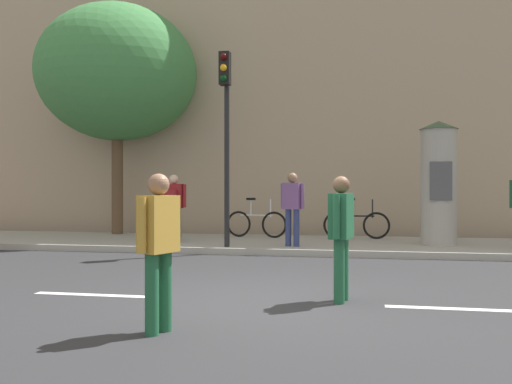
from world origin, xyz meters
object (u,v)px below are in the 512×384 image
object	(u,v)px
pedestrian_in_red_top	(341,228)
pedestrian_tallest	(159,240)
bicycle_leaning	(356,224)
street_tree	(117,73)
poster_column	(439,182)
bicycle_upright	(256,223)
pedestrian_near_pole	(174,201)
traffic_light	(226,117)
pedestrian_in_dark_shirt	(292,203)

from	to	relation	value
pedestrian_in_red_top	pedestrian_tallest	world-z (taller)	pedestrian_in_red_top
pedestrian_tallest	bicycle_leaning	xyz separation A→B (m)	(1.83, 9.87, -0.40)
street_tree	pedestrian_tallest	bearing A→B (deg)	-63.04
poster_column	bicycle_upright	xyz separation A→B (m)	(-4.67, 1.24, -1.11)
bicycle_leaning	bicycle_upright	distance (m)	2.73
pedestrian_near_pole	bicycle_upright	world-z (taller)	pedestrian_near_pole
traffic_light	pedestrian_near_pole	distance (m)	2.73
traffic_light	street_tree	distance (m)	5.53
traffic_light	pedestrian_tallest	xyz separation A→B (m)	(1.06, -7.03, -2.18)
poster_column	bicycle_upright	world-z (taller)	poster_column
street_tree	bicycle_upright	distance (m)	6.17
bicycle_leaning	street_tree	bearing A→B (deg)	177.13
street_tree	traffic_light	bearing A→B (deg)	-37.63
street_tree	pedestrian_in_red_top	size ratio (longest dim) A/B	4.16
poster_column	pedestrian_near_pole	world-z (taller)	poster_column
pedestrian_near_pole	pedestrian_tallest	bearing A→B (deg)	-71.63
pedestrian_in_red_top	poster_column	bearing A→B (deg)	72.91
street_tree	bicycle_leaning	bearing A→B (deg)	-2.87
street_tree	bicycle_upright	world-z (taller)	street_tree
street_tree	pedestrian_in_dark_shirt	xyz separation A→B (m)	(5.60, -2.70, -3.79)
bicycle_upright	traffic_light	bearing A→B (deg)	-93.53
pedestrian_tallest	bicycle_leaning	distance (m)	10.04
traffic_light	pedestrian_near_pole	world-z (taller)	traffic_light
traffic_light	pedestrian_in_red_top	xyz separation A→B (m)	(2.82, -5.06, -2.16)
bicycle_leaning	bicycle_upright	bearing A→B (deg)	-178.43
pedestrian_near_pole	pedestrian_in_red_top	bearing A→B (deg)	-53.92
traffic_light	bicycle_upright	bearing A→B (deg)	86.47
bicycle_upright	pedestrian_tallest	bearing A→B (deg)	-84.79
pedestrian_near_pole	pedestrian_in_dark_shirt	distance (m)	3.12
traffic_light	bicycle_leaning	distance (m)	4.81
poster_column	bicycle_leaning	world-z (taller)	poster_column
street_tree	pedestrian_tallest	distance (m)	12.14
pedestrian_in_red_top	bicycle_leaning	world-z (taller)	pedestrian_in_red_top
pedestrian_in_dark_shirt	pedestrian_in_red_top	bearing A→B (deg)	-76.32
pedestrian_in_dark_shirt	bicycle_leaning	xyz separation A→B (m)	(1.43, 2.35, -0.61)
bicycle_upright	pedestrian_in_red_top	bearing A→B (deg)	-71.29
traffic_light	poster_column	distance (m)	5.29
traffic_light	street_tree	bearing A→B (deg)	142.37
poster_column	pedestrian_in_red_top	size ratio (longest dim) A/B	1.81
traffic_light	pedestrian_in_red_top	world-z (taller)	traffic_light
poster_column	street_tree	world-z (taller)	street_tree
pedestrian_near_pole	traffic_light	bearing A→B (deg)	-32.18
traffic_light	pedestrian_tallest	world-z (taller)	traffic_light
pedestrian_tallest	pedestrian_near_pole	bearing A→B (deg)	108.37
bicycle_leaning	bicycle_upright	xyz separation A→B (m)	(-2.73, -0.07, 0.00)
pedestrian_tallest	pedestrian_near_pole	xyz separation A→B (m)	(-2.67, 8.04, 0.22)
pedestrian_tallest	pedestrian_in_dark_shirt	size ratio (longest dim) A/B	0.95
pedestrian_in_red_top	bicycle_leaning	size ratio (longest dim) A/B	0.92
pedestrian_near_pole	pedestrian_in_dark_shirt	world-z (taller)	pedestrian_in_dark_shirt
street_tree	pedestrian_near_pole	size ratio (longest dim) A/B	4.02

